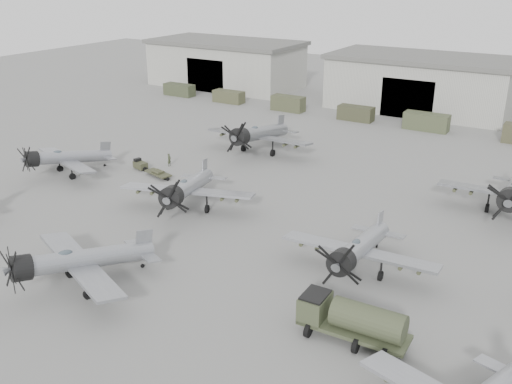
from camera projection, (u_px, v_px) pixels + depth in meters
ground at (183, 269)px, 44.24m from camera, size 220.00×220.00×0.00m
hangar_left at (226, 63)px, 110.15m from camera, size 29.00×14.80×8.70m
hangar_center at (421, 83)px, 91.75m from camera, size 29.00×14.80×8.70m
support_truck_0 at (179, 90)px, 102.92m from camera, size 5.74×2.20×2.11m
support_truck_1 at (229, 97)px, 97.73m from camera, size 5.44×2.20×2.03m
support_truck_2 at (288, 103)px, 92.05m from camera, size 5.41×2.20×2.43m
support_truck_3 at (356, 113)px, 86.44m from camera, size 5.35×2.20×2.17m
support_truck_4 at (426, 122)px, 81.20m from camera, size 6.30×2.20×2.44m
aircraft_near_1 at (75, 261)px, 40.89m from camera, size 11.93×10.80×4.85m
aircraft_mid_0 at (63, 158)px, 63.27m from camera, size 11.33×10.20×4.55m
aircraft_mid_1 at (186, 188)px, 53.81m from camera, size 12.89×11.61×5.18m
aircraft_mid_2 at (358, 249)px, 42.63m from camera, size 12.12×10.91×4.85m
aircraft_far_0 at (257, 134)px, 70.47m from camera, size 13.87×12.48×5.57m
fuel_tanker at (353, 318)px, 35.43m from camera, size 7.01×3.31×2.68m
tug_trailer at (147, 168)px, 64.92m from camera, size 6.16×2.61×1.22m
ground_crew at (169, 160)px, 66.78m from camera, size 0.41×0.58×1.52m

